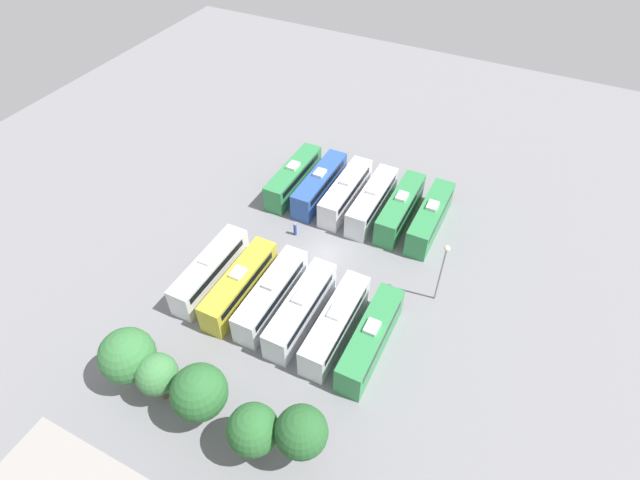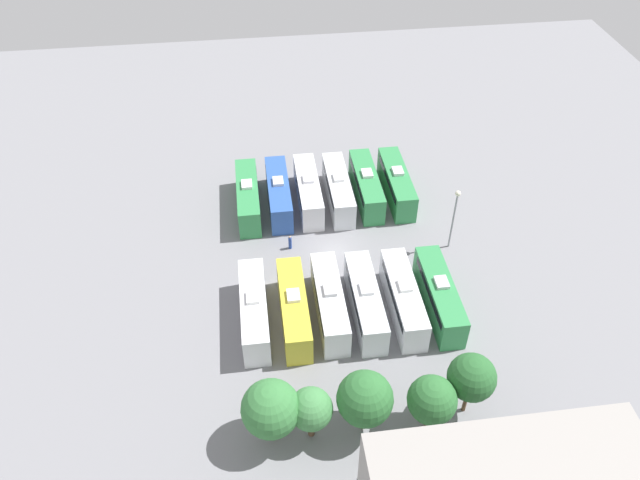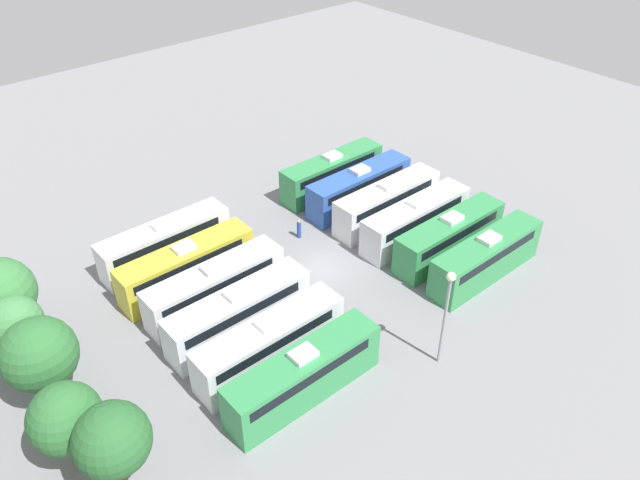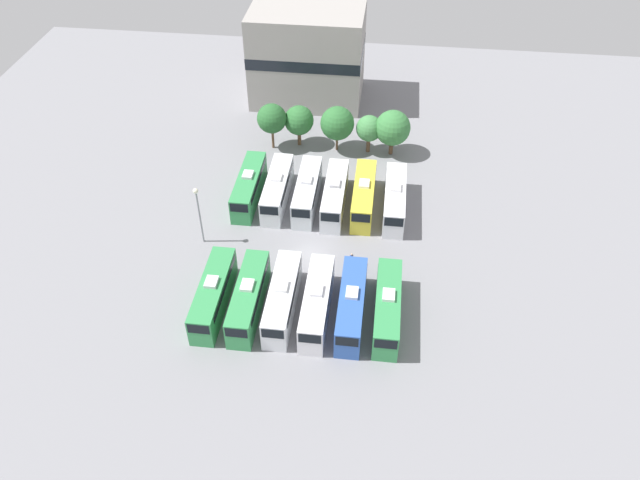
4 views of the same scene
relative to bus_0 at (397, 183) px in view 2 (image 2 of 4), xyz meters
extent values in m
plane|color=gray|center=(8.83, 9.06, -1.86)|extent=(112.38, 112.38, 0.00)
cube|color=#338C4C|center=(0.00, -0.03, -0.17)|extent=(2.44, 10.76, 3.39)
cube|color=black|center=(0.00, 0.24, 0.81)|extent=(2.48, 9.15, 0.75)
cube|color=black|center=(0.00, -5.40, 0.78)|extent=(2.15, 0.08, 1.19)
cube|color=silver|center=(0.00, -0.03, 1.70)|extent=(1.20, 1.60, 0.35)
cube|color=#338C4C|center=(3.64, -0.05, -0.17)|extent=(2.44, 10.76, 3.39)
cube|color=black|center=(3.64, 0.22, 0.81)|extent=(2.48, 9.15, 0.75)
cube|color=black|center=(3.64, -5.42, 0.78)|extent=(2.15, 0.08, 1.19)
cube|color=white|center=(3.64, -0.05, 1.70)|extent=(1.20, 1.60, 0.35)
cube|color=silver|center=(7.06, 0.26, -0.17)|extent=(2.44, 10.76, 3.39)
cube|color=black|center=(7.06, 0.53, 0.81)|extent=(2.48, 9.15, 0.75)
cube|color=black|center=(7.06, -5.11, 0.78)|extent=(2.15, 0.08, 1.19)
cube|color=white|center=(7.06, 0.26, 1.70)|extent=(1.20, 1.60, 0.35)
cube|color=silver|center=(10.58, 0.10, -0.17)|extent=(2.44, 10.76, 3.39)
cube|color=black|center=(10.58, 0.37, 0.81)|extent=(2.48, 9.15, 0.75)
cube|color=black|center=(10.58, -5.27, 0.78)|extent=(2.15, 0.08, 1.19)
cube|color=silver|center=(10.58, 0.10, 1.70)|extent=(1.20, 1.60, 0.35)
cube|color=#2D56A8|center=(14.05, 0.17, -0.17)|extent=(2.44, 10.76, 3.39)
cube|color=black|center=(14.05, 0.43, 0.81)|extent=(2.48, 9.15, 0.75)
cube|color=black|center=(14.05, -5.20, 0.78)|extent=(2.15, 0.08, 1.19)
cube|color=silver|center=(14.05, 0.17, 1.70)|extent=(1.20, 1.60, 0.35)
cube|color=#338C4C|center=(17.63, 0.31, -0.17)|extent=(2.44, 10.76, 3.39)
cube|color=black|center=(17.63, 0.58, 0.81)|extent=(2.48, 9.15, 0.75)
cube|color=black|center=(17.63, -5.06, 0.78)|extent=(2.15, 0.08, 1.19)
cube|color=white|center=(17.63, 0.31, 1.70)|extent=(1.20, 1.60, 0.35)
cube|color=#338C4C|center=(-0.13, 18.30, -0.17)|extent=(2.44, 10.76, 3.39)
cube|color=black|center=(-0.13, 18.57, 0.81)|extent=(2.48, 9.15, 0.75)
cube|color=black|center=(-0.13, 12.93, 0.78)|extent=(2.15, 0.08, 1.19)
cube|color=silver|center=(-0.13, 18.30, 1.70)|extent=(1.20, 1.60, 0.35)
cube|color=silver|center=(3.42, 18.23, -0.17)|extent=(2.44, 10.76, 3.39)
cube|color=black|center=(3.42, 18.50, 0.81)|extent=(2.48, 9.15, 0.75)
cube|color=black|center=(3.42, 12.86, 0.78)|extent=(2.15, 0.08, 1.19)
cube|color=white|center=(3.42, 18.23, 1.70)|extent=(1.20, 1.60, 0.35)
cube|color=silver|center=(7.13, 18.15, -0.17)|extent=(2.44, 10.76, 3.39)
cube|color=black|center=(7.13, 18.42, 0.81)|extent=(2.48, 9.15, 0.75)
cube|color=black|center=(7.13, 12.78, 0.78)|extent=(2.15, 0.08, 1.19)
cube|color=silver|center=(7.13, 18.15, 1.70)|extent=(1.20, 1.60, 0.35)
cube|color=silver|center=(10.56, 17.87, -0.17)|extent=(2.44, 10.76, 3.39)
cube|color=black|center=(10.56, 18.14, 0.81)|extent=(2.48, 9.15, 0.75)
cube|color=black|center=(10.56, 12.50, 0.78)|extent=(2.15, 0.08, 1.19)
cube|color=#B2B2B7|center=(10.56, 17.87, 1.70)|extent=(1.20, 1.60, 0.35)
cube|color=gold|center=(14.04, 18.18, -0.17)|extent=(2.44, 10.76, 3.39)
cube|color=black|center=(14.04, 18.45, 0.81)|extent=(2.48, 9.15, 0.75)
cube|color=black|center=(14.04, 12.81, 0.78)|extent=(2.15, 0.08, 1.19)
cube|color=white|center=(14.04, 18.18, 1.70)|extent=(1.20, 1.60, 0.35)
cube|color=silver|center=(17.81, 17.91, -0.17)|extent=(2.44, 10.76, 3.39)
cube|color=black|center=(17.81, 18.18, 0.81)|extent=(2.48, 9.15, 0.75)
cube|color=black|center=(17.81, 12.54, 0.78)|extent=(2.15, 0.08, 1.19)
cube|color=white|center=(17.81, 17.91, 1.70)|extent=(1.20, 1.60, 0.35)
cylinder|color=navy|center=(13.46, 7.73, -1.12)|extent=(0.36, 0.36, 1.48)
sphere|color=tan|center=(13.46, 7.73, -0.26)|extent=(0.24, 0.24, 0.24)
cylinder|color=gray|center=(-3.78, 9.66, 1.68)|extent=(0.20, 0.20, 7.09)
sphere|color=#EAE5C6|center=(-3.78, 9.66, 5.41)|extent=(0.60, 0.60, 0.60)
cylinder|color=brown|center=(0.78, 29.90, -0.27)|extent=(0.34, 0.34, 3.18)
sphere|color=#28602D|center=(0.78, 29.90, 2.72)|extent=(4.00, 4.00, 4.00)
cylinder|color=brown|center=(4.27, 31.08, -0.64)|extent=(0.51, 0.51, 2.44)
sphere|color=#2D6B33|center=(4.27, 31.08, 1.99)|extent=(4.03, 4.03, 4.03)
cylinder|color=brown|center=(9.56, 30.47, -0.59)|extent=(0.33, 0.33, 2.54)
sphere|color=#2D6B33|center=(9.56, 30.47, 2.28)|extent=(4.57, 4.57, 4.57)
cylinder|color=brown|center=(13.85, 30.52, -0.66)|extent=(0.54, 0.54, 2.40)
sphere|color=#428447|center=(13.85, 30.52, 1.77)|extent=(3.53, 3.53, 3.53)
cylinder|color=brown|center=(16.97, 30.37, -0.67)|extent=(0.57, 0.57, 2.38)
sphere|color=#387A3D|center=(16.97, 30.37, 2.17)|extent=(4.74, 4.74, 4.74)
camera|label=1|loc=(-7.56, 43.64, 38.20)|focal=28.00mm
camera|label=2|loc=(16.69, 57.95, 44.23)|focal=35.00mm
camera|label=3|loc=(-20.87, 34.64, 29.11)|focal=35.00mm
camera|label=4|loc=(15.98, -41.92, 46.14)|focal=35.00mm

